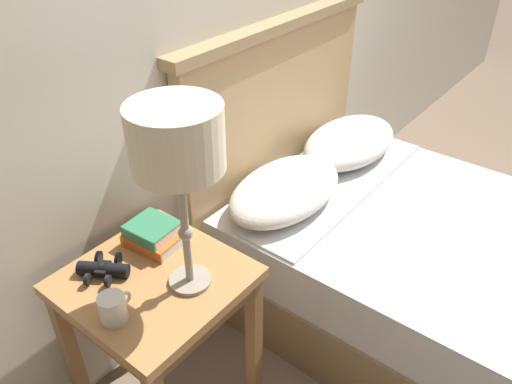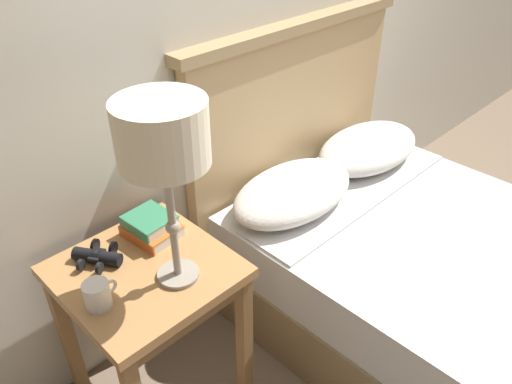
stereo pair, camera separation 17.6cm
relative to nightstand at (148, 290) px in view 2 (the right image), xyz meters
name	(u,v)px [view 2 (the right image)]	position (x,y,z in m)	size (l,w,h in m)	color
ground_plane	(406,384)	(0.70, -0.64, -0.56)	(20.00, 20.00, 0.00)	#7A6651
wall_back	(231,1)	(0.70, 0.33, 0.74)	(8.00, 0.06, 2.60)	beige
nightstand	(148,290)	(0.00, 0.00, 0.00)	(0.51, 0.52, 0.66)	#AD7A47
bed	(451,288)	(1.00, -0.61, -0.26)	(1.28, 1.98, 1.19)	olive
table_lamp	(162,139)	(0.05, -0.11, 0.58)	(0.25, 0.25, 0.59)	gray
book_on_nightstand	(152,231)	(0.11, 0.12, 0.12)	(0.16, 0.19, 0.04)	silver
book_stacked_on_top	(149,221)	(0.11, 0.12, 0.16)	(0.15, 0.16, 0.04)	silver
binoculars_pair	(97,256)	(-0.09, 0.13, 0.12)	(0.16, 0.16, 0.05)	black
coffee_mug	(98,295)	(-0.18, -0.04, 0.14)	(0.10, 0.08, 0.08)	silver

